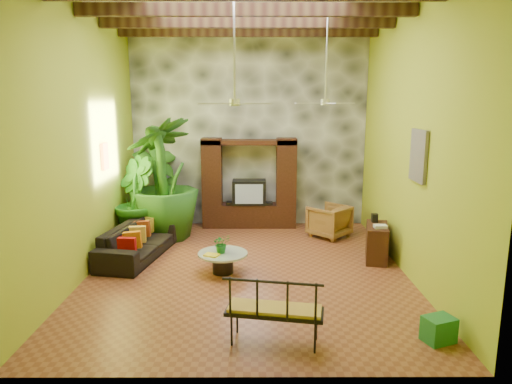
{
  "coord_description": "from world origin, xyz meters",
  "views": [
    {
      "loc": [
        0.14,
        -8.38,
        3.24
      ],
      "look_at": [
        0.17,
        0.2,
        1.51
      ],
      "focal_mm": 32.0,
      "sensor_mm": 36.0,
      "label": 1
    }
  ],
  "objects_px": {
    "side_console": "(377,243)",
    "tall_plant_c": "(164,178)",
    "coffee_table": "(223,260)",
    "ceiling_fan_front": "(235,90)",
    "entertainment_center": "(249,190)",
    "tall_plant_a": "(158,185)",
    "green_bin": "(439,329)",
    "ceiling_fan_back": "(325,92)",
    "iron_bench": "(275,307)",
    "sofa": "(138,242)",
    "tall_plant_b": "(133,200)",
    "wicker_armchair": "(329,221)"
  },
  "relations": [
    {
      "from": "coffee_table",
      "to": "tall_plant_c",
      "type": "bearing_deg",
      "value": 123.71
    },
    {
      "from": "sofa",
      "to": "green_bin",
      "type": "xyz_separation_m",
      "value": [
        4.95,
        -3.43,
        -0.16
      ]
    },
    {
      "from": "ceiling_fan_front",
      "to": "tall_plant_a",
      "type": "xyz_separation_m",
      "value": [
        -2.12,
        3.42,
        -2.28
      ]
    },
    {
      "from": "sofa",
      "to": "coffee_table",
      "type": "distance_m",
      "value": 2.04
    },
    {
      "from": "ceiling_fan_back",
      "to": "coffee_table",
      "type": "distance_m",
      "value": 3.99
    },
    {
      "from": "tall_plant_a",
      "to": "iron_bench",
      "type": "bearing_deg",
      "value": -64.78
    },
    {
      "from": "sofa",
      "to": "tall_plant_c",
      "type": "relative_size",
      "value": 0.81
    },
    {
      "from": "ceiling_fan_back",
      "to": "wicker_armchair",
      "type": "height_order",
      "value": "ceiling_fan_back"
    },
    {
      "from": "wicker_armchair",
      "to": "side_console",
      "type": "relative_size",
      "value": 0.92
    },
    {
      "from": "ceiling_fan_back",
      "to": "wicker_armchair",
      "type": "distance_m",
      "value": 3.2
    },
    {
      "from": "sofa",
      "to": "wicker_armchair",
      "type": "distance_m",
      "value": 4.49
    },
    {
      "from": "wicker_armchair",
      "to": "side_console",
      "type": "height_order",
      "value": "wicker_armchair"
    },
    {
      "from": "entertainment_center",
      "to": "ceiling_fan_back",
      "type": "relative_size",
      "value": 1.29
    },
    {
      "from": "ceiling_fan_front",
      "to": "wicker_armchair",
      "type": "bearing_deg",
      "value": 50.85
    },
    {
      "from": "ceiling_fan_front",
      "to": "tall_plant_b",
      "type": "bearing_deg",
      "value": 137.27
    },
    {
      "from": "sofa",
      "to": "green_bin",
      "type": "relative_size",
      "value": 5.77
    },
    {
      "from": "tall_plant_c",
      "to": "ceiling_fan_back",
      "type": "bearing_deg",
      "value": -14.9
    },
    {
      "from": "iron_bench",
      "to": "sofa",
      "type": "bearing_deg",
      "value": 137.84
    },
    {
      "from": "wicker_armchair",
      "to": "iron_bench",
      "type": "distance_m",
      "value": 5.23
    },
    {
      "from": "entertainment_center",
      "to": "wicker_armchair",
      "type": "relative_size",
      "value": 2.83
    },
    {
      "from": "coffee_table",
      "to": "ceiling_fan_front",
      "type": "bearing_deg",
      "value": -44.49
    },
    {
      "from": "side_console",
      "to": "tall_plant_b",
      "type": "bearing_deg",
      "value": 179.0
    },
    {
      "from": "tall_plant_b",
      "to": "green_bin",
      "type": "height_order",
      "value": "tall_plant_b"
    },
    {
      "from": "tall_plant_a",
      "to": "tall_plant_c",
      "type": "xyz_separation_m",
      "value": [
        0.32,
        -0.86,
        0.32
      ]
    },
    {
      "from": "ceiling_fan_front",
      "to": "ceiling_fan_back",
      "type": "relative_size",
      "value": 1.0
    },
    {
      "from": "wicker_armchair",
      "to": "iron_bench",
      "type": "relative_size",
      "value": 0.62
    },
    {
      "from": "side_console",
      "to": "tall_plant_a",
      "type": "bearing_deg",
      "value": 166.5
    },
    {
      "from": "tall_plant_a",
      "to": "tall_plant_c",
      "type": "height_order",
      "value": "tall_plant_c"
    },
    {
      "from": "ceiling_fan_back",
      "to": "tall_plant_a",
      "type": "xyz_separation_m",
      "value": [
        -3.92,
        1.82,
        -2.28
      ]
    },
    {
      "from": "ceiling_fan_front",
      "to": "tall_plant_b",
      "type": "relative_size",
      "value": 0.94
    },
    {
      "from": "entertainment_center",
      "to": "ceiling_fan_back",
      "type": "bearing_deg",
      "value": -50.43
    },
    {
      "from": "ceiling_fan_front",
      "to": "tall_plant_a",
      "type": "relative_size",
      "value": 0.83
    },
    {
      "from": "ceiling_fan_back",
      "to": "coffee_table",
      "type": "xyz_separation_m",
      "value": [
        -2.06,
        -1.34,
        -3.15
      ]
    },
    {
      "from": "side_console",
      "to": "tall_plant_c",
      "type": "bearing_deg",
      "value": 173.87
    },
    {
      "from": "entertainment_center",
      "to": "tall_plant_c",
      "type": "distance_m",
      "value": 2.27
    },
    {
      "from": "ceiling_fan_back",
      "to": "iron_bench",
      "type": "distance_m",
      "value": 5.04
    },
    {
      "from": "coffee_table",
      "to": "side_console",
      "type": "relative_size",
      "value": 1.02
    },
    {
      "from": "tall_plant_b",
      "to": "side_console",
      "type": "bearing_deg",
      "value": -13.6
    },
    {
      "from": "coffee_table",
      "to": "green_bin",
      "type": "height_order",
      "value": "coffee_table"
    },
    {
      "from": "tall_plant_a",
      "to": "iron_bench",
      "type": "height_order",
      "value": "tall_plant_a"
    },
    {
      "from": "sofa",
      "to": "side_console",
      "type": "xyz_separation_m",
      "value": [
        4.95,
        -0.17,
        0.03
      ]
    },
    {
      "from": "tall_plant_c",
      "to": "side_console",
      "type": "bearing_deg",
      "value": -18.73
    },
    {
      "from": "tall_plant_c",
      "to": "iron_bench",
      "type": "relative_size",
      "value": 2.11
    },
    {
      "from": "ceiling_fan_front",
      "to": "iron_bench",
      "type": "relative_size",
      "value": 1.36
    },
    {
      "from": "entertainment_center",
      "to": "tall_plant_a",
      "type": "relative_size",
      "value": 1.07
    },
    {
      "from": "entertainment_center",
      "to": "iron_bench",
      "type": "relative_size",
      "value": 1.76
    },
    {
      "from": "wicker_armchair",
      "to": "green_bin",
      "type": "height_order",
      "value": "wicker_armchair"
    },
    {
      "from": "entertainment_center",
      "to": "iron_bench",
      "type": "height_order",
      "value": "entertainment_center"
    },
    {
      "from": "ceiling_fan_back",
      "to": "tall_plant_a",
      "type": "height_order",
      "value": "ceiling_fan_back"
    },
    {
      "from": "ceiling_fan_front",
      "to": "green_bin",
      "type": "relative_size",
      "value": 4.62
    }
  ]
}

